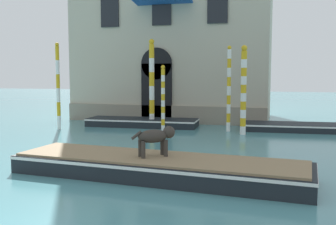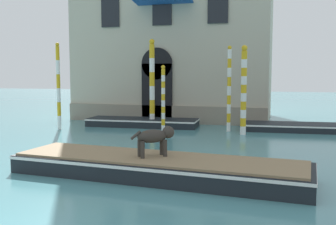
{
  "view_description": "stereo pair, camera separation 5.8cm",
  "coord_description": "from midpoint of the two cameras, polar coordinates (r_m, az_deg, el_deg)",
  "views": [
    {
      "loc": [
        4.92,
        -3.62,
        2.84
      ],
      "look_at": [
        0.46,
        12.2,
        1.2
      ],
      "focal_mm": 42.0,
      "sensor_mm": 36.0,
      "label": 1
    },
    {
      "loc": [
        4.98,
        -3.61,
        2.84
      ],
      "look_at": [
        0.46,
        12.2,
        1.2
      ],
      "focal_mm": 42.0,
      "sensor_mm": 36.0,
      "label": 2
    }
  ],
  "objects": [
    {
      "name": "mooring_pole_1",
      "position": [
        18.49,
        11.02,
        3.26
      ],
      "size": [
        0.28,
        0.28,
        4.13
      ],
      "color": "white",
      "rests_on": "ground_plane"
    },
    {
      "name": "mooring_pole_4",
      "position": [
        19.15,
        -0.61,
        2.09
      ],
      "size": [
        0.19,
        0.19,
        3.24
      ],
      "color": "white",
      "rests_on": "ground_plane"
    },
    {
      "name": "boat_foreground",
      "position": [
        10.88,
        -1.48,
        -7.81
      ],
      "size": [
        8.36,
        2.68,
        0.56
      ],
      "rotation": [
        0.0,
        0.0,
        -0.07
      ],
      "color": "black",
      "rests_on": "ground_plane"
    },
    {
      "name": "boat_moored_near_palazzo",
      "position": [
        21.17,
        -3.62,
        -1.41
      ],
      "size": [
        6.02,
        2.05,
        0.42
      ],
      "rotation": [
        0.0,
        0.0,
        0.05
      ],
      "color": "black",
      "rests_on": "ground_plane"
    },
    {
      "name": "mooring_pole_3",
      "position": [
        20.67,
        -2.25,
        4.28
      ],
      "size": [
        0.28,
        0.28,
        4.62
      ],
      "color": "white",
      "rests_on": "ground_plane"
    },
    {
      "name": "mooring_pole_0",
      "position": [
        19.41,
        8.94,
        3.46
      ],
      "size": [
        0.2,
        0.2,
        4.18
      ],
      "color": "white",
      "rests_on": "ground_plane"
    },
    {
      "name": "mooring_pole_2",
      "position": [
        20.55,
        -15.54,
        3.71
      ],
      "size": [
        0.19,
        0.19,
        4.37
      ],
      "color": "white",
      "rests_on": "ground_plane"
    },
    {
      "name": "dog_on_deck",
      "position": [
        10.81,
        -1.69,
        -3.49
      ],
      "size": [
        1.06,
        0.88,
        0.84
      ],
      "rotation": [
        0.0,
        0.0,
        0.67
      ],
      "color": "#332D28",
      "rests_on": "boat_foreground"
    },
    {
      "name": "boat_moored_far",
      "position": [
        20.49,
        19.18,
        -2.02
      ],
      "size": [
        6.19,
        2.25,
        0.37
      ],
      "rotation": [
        0.0,
        0.0,
        0.08
      ],
      "color": "black",
      "rests_on": "ground_plane"
    }
  ]
}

